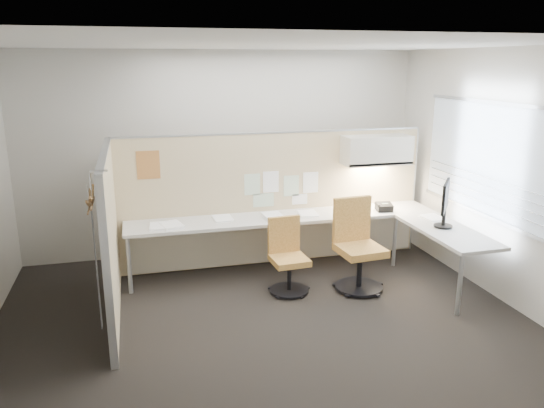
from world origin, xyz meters
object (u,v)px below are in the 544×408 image
object	(u,v)px
chair_left	(287,258)
monitor	(445,201)
chair_right	(357,248)
phone	(384,207)
desk	(312,227)

from	to	relation	value
chair_left	monitor	distance (m)	1.98
chair_right	phone	xyz separation A→B (m)	(0.66, 0.66, 0.28)
chair_right	phone	bearing A→B (deg)	40.33
chair_left	chair_right	xyz separation A→B (m)	(0.83, -0.12, 0.09)
chair_right	phone	distance (m)	0.98
chair_left	phone	xyz separation A→B (m)	(1.48, 0.54, 0.38)
chair_left	phone	size ratio (longest dim) A/B	3.72
monitor	phone	world-z (taller)	monitor
monitor	chair_right	bearing A→B (deg)	117.98
desk	phone	size ratio (longest dim) A/B	17.10
phone	desk	bearing A→B (deg)	-169.03
chair_right	monitor	world-z (taller)	monitor
desk	phone	world-z (taller)	phone
monitor	phone	bearing A→B (deg)	61.05
chair_right	monitor	xyz separation A→B (m)	(1.02, -0.18, 0.55)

